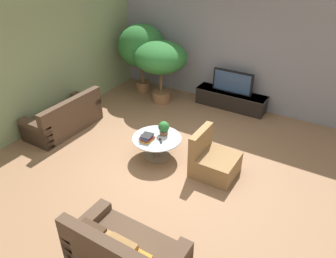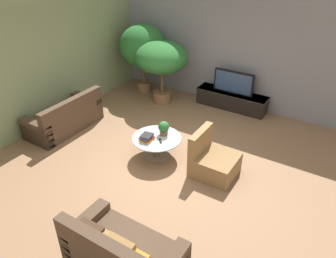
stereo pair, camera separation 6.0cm
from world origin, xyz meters
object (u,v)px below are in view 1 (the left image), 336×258
Objects in this scene: coffee_table at (157,143)px; potted_palm_tall at (142,47)px; potted_palm_corner at (161,59)px; potted_plant_tabletop at (164,128)px; television at (233,82)px; couch_near_entry at (124,254)px; media_console at (231,99)px; couch_by_wall at (65,119)px; armchair_wicker at (213,161)px.

potted_palm_tall reaches higher than coffee_table.
potted_plant_tabletop is (1.36, -2.04, -0.60)m from potted_palm_corner.
television reaches higher than couch_near_entry.
media_console is 1.06× the size of couch_by_wall.
television is at bearing 15.25° from armchair_wicker.
media_console is at bearing 15.24° from armchair_wicker.
potted_palm_tall reaches higher than television.
potted_plant_tabletop is (-0.39, -2.69, -0.11)m from television.
coffee_table is 1.16× the size of armchair_wicker.
coffee_table is at bearing 95.14° from armchair_wicker.
potted_palm_tall is at bearing 130.06° from coffee_table.
couch_near_entry is 5.36× the size of potted_plant_tabletop.
potted_palm_tall is 0.87m from potted_palm_corner.
couch_near_entry is (0.64, -5.33, 0.06)m from media_console.
potted_plant_tabletop is (2.18, -2.35, -0.70)m from potted_palm_tall.
potted_palm_tall is (-2.56, -0.35, 0.59)m from television.
armchair_wicker is 3.41m from potted_palm_corner.
potted_palm_tall is at bearing -57.26° from couch_near_entry.
couch_by_wall is at bearing -133.06° from television.
television is 2.90m from armchair_wicker.
television is 2.65m from potted_palm_tall.
potted_palm_tall is 1.16× the size of potted_palm_corner.
media_console is at bearing 81.27° from coffee_table.
coffee_table is (-0.44, -2.87, 0.09)m from media_console.
coffee_table is 0.60× the size of potted_palm_corner.
potted_plant_tabletop reaches higher than coffee_table.
television is at bearing -90.00° from media_console.
coffee_table is (-0.44, -2.87, -0.40)m from television.
potted_palm_corner reaches higher than potted_plant_tabletop.
potted_palm_tall is (-3.20, 4.98, 1.02)m from couch_near_entry.
couch_by_wall is 3.64m from armchair_wicker.
potted_plant_tabletop reaches higher than media_console.
media_console is 0.49m from television.
armchair_wicker is at bearing 5.14° from coffee_table.
potted_palm_tall is (-2.12, 2.52, 1.00)m from coffee_table.
couch_by_wall is 0.91× the size of potted_palm_tall.
potted_plant_tabletop is at bearing -56.27° from potted_palm_corner.
couch_by_wall is at bearing -32.68° from couch_near_entry.
coffee_table reaches higher than media_console.
couch_by_wall reaches higher than potted_plant_tabletop.
armchair_wicker is 0.45× the size of potted_palm_tall.
couch_near_entry is at bearing -83.19° from media_console.
couch_near_entry is 0.95× the size of potted_palm_corner.
television is at bearing -83.19° from couch_near_entry.
potted_plant_tabletop is (-1.02, 2.63, 0.32)m from couch_near_entry.
potted_palm_corner is (0.81, -0.30, -0.10)m from potted_palm_tall.
media_console is 4.21m from couch_by_wall.
coffee_table is 3.38× the size of potted_plant_tabletop.
armchair_wicker reaches higher than potted_plant_tabletop.
television is 1.93m from potted_palm_corner.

